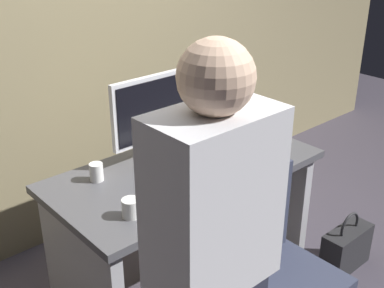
{
  "coord_description": "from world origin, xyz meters",
  "views": [
    {
      "loc": [
        -1.5,
        -1.74,
        1.92
      ],
      "look_at": [
        0.0,
        -0.05,
        0.88
      ],
      "focal_mm": 46.13,
      "sensor_mm": 36.0,
      "label": 1
    }
  ],
  "objects_px": {
    "person_at_desk": "(212,280)",
    "cup_near_keyboard": "(131,208)",
    "monitor": "(156,111)",
    "cup_by_monitor": "(96,172)",
    "cell_phone": "(271,154)",
    "book_stack": "(234,122)",
    "handbag": "(346,248)",
    "keyboard": "(194,172)",
    "desk": "(186,204)",
    "mouse": "(237,152)",
    "office_chair": "(275,283)"
  },
  "relations": [
    {
      "from": "keyboard",
      "to": "cup_near_keyboard",
      "type": "xyz_separation_m",
      "value": [
        -0.47,
        -0.11,
        0.03
      ]
    },
    {
      "from": "cup_near_keyboard",
      "to": "cell_phone",
      "type": "bearing_deg",
      "value": -0.13
    },
    {
      "from": "person_at_desk",
      "to": "monitor",
      "type": "distance_m",
      "value": 1.2
    },
    {
      "from": "cup_by_monitor",
      "to": "monitor",
      "type": "bearing_deg",
      "value": 4.44
    },
    {
      "from": "keyboard",
      "to": "cup_by_monitor",
      "type": "xyz_separation_m",
      "value": [
        -0.4,
        0.27,
        0.04
      ]
    },
    {
      "from": "person_at_desk",
      "to": "cell_phone",
      "type": "bearing_deg",
      "value": 30.86
    },
    {
      "from": "desk",
      "to": "book_stack",
      "type": "bearing_deg",
      "value": 12.09
    },
    {
      "from": "monitor",
      "to": "handbag",
      "type": "bearing_deg",
      "value": -43.69
    },
    {
      "from": "cup_near_keyboard",
      "to": "cup_by_monitor",
      "type": "xyz_separation_m",
      "value": [
        0.06,
        0.38,
        0.0
      ]
    },
    {
      "from": "person_at_desk",
      "to": "cup_near_keyboard",
      "type": "height_order",
      "value": "person_at_desk"
    },
    {
      "from": "mouse",
      "to": "monitor",
      "type": "bearing_deg",
      "value": 138.55
    },
    {
      "from": "keyboard",
      "to": "cup_near_keyboard",
      "type": "distance_m",
      "value": 0.48
    },
    {
      "from": "office_chair",
      "to": "monitor",
      "type": "height_order",
      "value": "monitor"
    },
    {
      "from": "monitor",
      "to": "keyboard",
      "type": "distance_m",
      "value": 0.39
    },
    {
      "from": "desk",
      "to": "handbag",
      "type": "height_order",
      "value": "desk"
    },
    {
      "from": "mouse",
      "to": "cell_phone",
      "type": "distance_m",
      "value": 0.19
    },
    {
      "from": "office_chair",
      "to": "cup_by_monitor",
      "type": "bearing_deg",
      "value": 112.77
    },
    {
      "from": "monitor",
      "to": "mouse",
      "type": "distance_m",
      "value": 0.5
    },
    {
      "from": "office_chair",
      "to": "book_stack",
      "type": "height_order",
      "value": "office_chair"
    },
    {
      "from": "cup_near_keyboard",
      "to": "person_at_desk",
      "type": "bearing_deg",
      "value": -100.42
    },
    {
      "from": "cup_by_monitor",
      "to": "cell_phone",
      "type": "relative_size",
      "value": 0.64
    },
    {
      "from": "office_chair",
      "to": "keyboard",
      "type": "xyz_separation_m",
      "value": [
        0.04,
        0.59,
        0.31
      ]
    },
    {
      "from": "keyboard",
      "to": "desk",
      "type": "bearing_deg",
      "value": 77.22
    },
    {
      "from": "desk",
      "to": "handbag",
      "type": "xyz_separation_m",
      "value": [
        0.78,
        -0.55,
        -0.37
      ]
    },
    {
      "from": "book_stack",
      "to": "cell_phone",
      "type": "distance_m",
      "value": 0.31
    },
    {
      "from": "monitor",
      "to": "cup_by_monitor",
      "type": "bearing_deg",
      "value": -175.56
    },
    {
      "from": "desk",
      "to": "book_stack",
      "type": "xyz_separation_m",
      "value": [
        0.46,
        0.1,
        0.32
      ]
    },
    {
      "from": "mouse",
      "to": "cup_by_monitor",
      "type": "bearing_deg",
      "value": 160.45
    },
    {
      "from": "desk",
      "to": "mouse",
      "type": "xyz_separation_m",
      "value": [
        0.31,
        -0.08,
        0.24
      ]
    },
    {
      "from": "desk",
      "to": "cup_near_keyboard",
      "type": "distance_m",
      "value": 0.59
    },
    {
      "from": "handbag",
      "to": "monitor",
      "type": "bearing_deg",
      "value": 136.31
    },
    {
      "from": "desk",
      "to": "keyboard",
      "type": "xyz_separation_m",
      "value": [
        -0.02,
        -0.09,
        0.24
      ]
    },
    {
      "from": "keyboard",
      "to": "cell_phone",
      "type": "bearing_deg",
      "value": -13.39
    },
    {
      "from": "handbag",
      "to": "cup_near_keyboard",
      "type": "bearing_deg",
      "value": 164.37
    },
    {
      "from": "cup_near_keyboard",
      "to": "cell_phone",
      "type": "xyz_separation_m",
      "value": [
        0.93,
        -0.0,
        -0.04
      ]
    },
    {
      "from": "book_stack",
      "to": "handbag",
      "type": "distance_m",
      "value": 1.0
    },
    {
      "from": "mouse",
      "to": "office_chair",
      "type": "bearing_deg",
      "value": -121.25
    },
    {
      "from": "book_stack",
      "to": "handbag",
      "type": "height_order",
      "value": "book_stack"
    },
    {
      "from": "handbag",
      "to": "cup_by_monitor",
      "type": "bearing_deg",
      "value": 148.56
    },
    {
      "from": "person_at_desk",
      "to": "cup_near_keyboard",
      "type": "distance_m",
      "value": 0.64
    },
    {
      "from": "person_at_desk",
      "to": "cup_by_monitor",
      "type": "height_order",
      "value": "person_at_desk"
    },
    {
      "from": "monitor",
      "to": "handbag",
      "type": "distance_m",
      "value": 1.4
    },
    {
      "from": "person_at_desk",
      "to": "cell_phone",
      "type": "xyz_separation_m",
      "value": [
        1.05,
        0.63,
        -0.11
      ]
    },
    {
      "from": "keyboard",
      "to": "book_stack",
      "type": "bearing_deg",
      "value": 21.25
    },
    {
      "from": "monitor",
      "to": "cup_by_monitor",
      "type": "distance_m",
      "value": 0.45
    },
    {
      "from": "cup_by_monitor",
      "to": "cup_near_keyboard",
      "type": "bearing_deg",
      "value": -99.15
    },
    {
      "from": "handbag",
      "to": "office_chair",
      "type": "bearing_deg",
      "value": -171.35
    },
    {
      "from": "mouse",
      "to": "keyboard",
      "type": "bearing_deg",
      "value": -177.5
    },
    {
      "from": "desk",
      "to": "person_at_desk",
      "type": "distance_m",
      "value": 1.08
    },
    {
      "from": "cup_by_monitor",
      "to": "handbag",
      "type": "bearing_deg",
      "value": -31.44
    }
  ]
}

